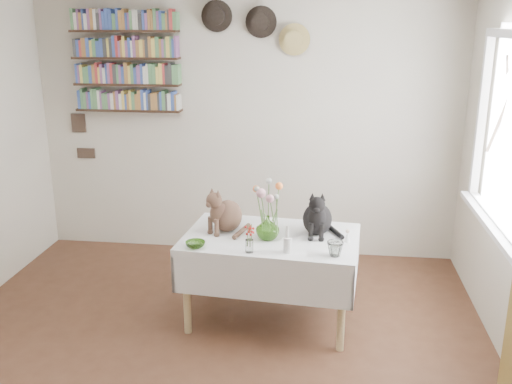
# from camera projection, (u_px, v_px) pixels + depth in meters

# --- Properties ---
(room) EXTENTS (4.08, 4.58, 2.58)m
(room) POSITION_uv_depth(u_px,v_px,m) (189.00, 196.00, 3.26)
(room) COLOR brown
(room) RESTS_ON ground
(window) EXTENTS (0.12, 1.52, 1.32)m
(window) POSITION_uv_depth(u_px,v_px,m) (510.00, 150.00, 3.74)
(window) COLOR white
(window) RESTS_ON room
(dining_table) EXTENTS (1.34, 0.93, 0.68)m
(dining_table) POSITION_uv_depth(u_px,v_px,m) (271.00, 257.00, 4.27)
(dining_table) COLOR white
(dining_table) RESTS_ON room
(tabby_cat) EXTENTS (0.38, 0.38, 0.36)m
(tabby_cat) POSITION_uv_depth(u_px,v_px,m) (228.00, 208.00, 4.29)
(tabby_cat) COLOR brown
(tabby_cat) RESTS_ON dining_table
(black_cat) EXTENTS (0.25, 0.31, 0.36)m
(black_cat) POSITION_uv_depth(u_px,v_px,m) (318.00, 211.00, 4.22)
(black_cat) COLOR black
(black_cat) RESTS_ON dining_table
(flower_vase) EXTENTS (0.23, 0.23, 0.18)m
(flower_vase) POSITION_uv_depth(u_px,v_px,m) (268.00, 228.00, 4.13)
(flower_vase) COLOR #6DAB3D
(flower_vase) RESTS_ON dining_table
(green_bowl) EXTENTS (0.15, 0.15, 0.04)m
(green_bowl) POSITION_uv_depth(u_px,v_px,m) (195.00, 245.00, 4.00)
(green_bowl) COLOR #6DAB3D
(green_bowl) RESTS_ON dining_table
(drinking_glass) EXTENTS (0.12, 0.12, 0.10)m
(drinking_glass) POSITION_uv_depth(u_px,v_px,m) (335.00, 249.00, 3.85)
(drinking_glass) COLOR white
(drinking_glass) RESTS_ON dining_table
(candlestick) EXTENTS (0.05, 0.05, 0.20)m
(candlestick) POSITION_uv_depth(u_px,v_px,m) (287.00, 243.00, 3.90)
(candlestick) COLOR white
(candlestick) RESTS_ON dining_table
(berry_jar) EXTENTS (0.06, 0.06, 0.22)m
(berry_jar) POSITION_uv_depth(u_px,v_px,m) (249.00, 238.00, 3.90)
(berry_jar) COLOR white
(berry_jar) RESTS_ON dining_table
(porcelain_figurine) EXTENTS (0.05, 0.05, 0.10)m
(porcelain_figurine) POSITION_uv_depth(u_px,v_px,m) (347.00, 236.00, 4.10)
(porcelain_figurine) COLOR white
(porcelain_figurine) RESTS_ON dining_table
(flower_bouquet) EXTENTS (0.17, 0.13, 0.39)m
(flower_bouquet) POSITION_uv_depth(u_px,v_px,m) (268.00, 194.00, 4.07)
(flower_bouquet) COLOR #4C7233
(flower_bouquet) RESTS_ON flower_vase
(bookshelf_unit) EXTENTS (1.00, 0.16, 0.91)m
(bookshelf_unit) POSITION_uv_depth(u_px,v_px,m) (126.00, 62.00, 5.27)
(bookshelf_unit) COLOR black
(bookshelf_unit) RESTS_ON room
(wall_hats) EXTENTS (0.98, 0.09, 0.48)m
(wall_hats) POSITION_uv_depth(u_px,v_px,m) (257.00, 26.00, 5.06)
(wall_hats) COLOR black
(wall_hats) RESTS_ON room
(wall_art_plaques) EXTENTS (0.21, 0.02, 0.44)m
(wall_art_plaques) POSITION_uv_depth(u_px,v_px,m) (82.00, 136.00, 5.61)
(wall_art_plaques) COLOR #38281E
(wall_art_plaques) RESTS_ON room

